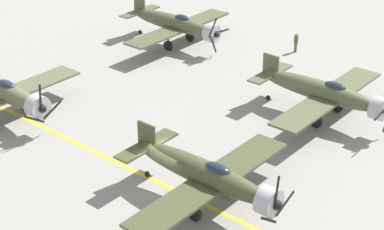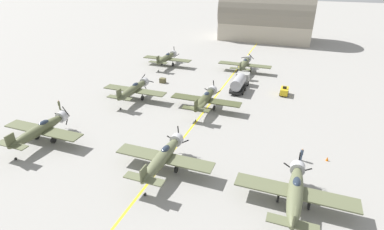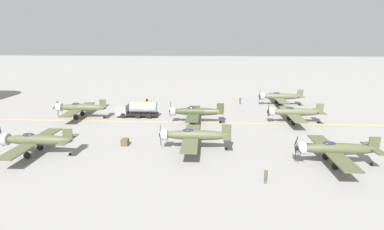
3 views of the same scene
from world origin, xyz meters
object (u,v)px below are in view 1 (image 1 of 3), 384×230
airplane_mid_center (207,175)px  airplane_near_center (1,91)px  airplane_mid_left (325,92)px  ground_crew_inspecting (296,42)px  airplane_near_left (176,24)px

airplane_mid_center → airplane_near_center: 17.81m
airplane_near_center → airplane_mid_left: 22.50m
airplane_mid_left → ground_crew_inspecting: size_ratio=6.97×
airplane_mid_left → airplane_near_left: bearing=-107.7°
airplane_near_left → ground_crew_inspecting: (-5.44, 9.18, -1.07)m
airplane_near_left → ground_crew_inspecting: size_ratio=6.97×
airplane_mid_left → ground_crew_inspecting: bearing=-143.7°
airplane_near_center → ground_crew_inspecting: size_ratio=6.97×
airplane_mid_left → airplane_near_center: bearing=-54.8°
airplane_mid_center → airplane_near_left: bearing=-148.8°
airplane_mid_center → airplane_mid_left: bearing=167.8°
airplane_mid_center → ground_crew_inspecting: airplane_mid_center is taller
airplane_near_center → airplane_mid_left: airplane_near_center is taller
ground_crew_inspecting → airplane_near_center: bearing=-21.2°
airplane_mid_left → ground_crew_inspecting: airplane_mid_left is taller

